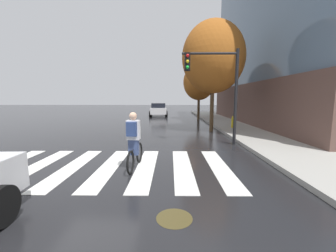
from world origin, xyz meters
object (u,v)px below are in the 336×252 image
at_px(street_tree_mid, 199,82).
at_px(street_tree_near, 213,57).
at_px(manhole_cover, 174,218).
at_px(cyclist, 134,141).
at_px(fire_hydrant, 233,122).
at_px(sedan_mid, 158,109).
at_px(traffic_light_near, 218,80).

bearing_deg(street_tree_mid, street_tree_near, -91.34).
height_order(manhole_cover, cyclist, cyclist).
xyz_separation_m(street_tree_near, street_tree_mid, (0.17, 7.41, -0.91)).
relative_size(manhole_cover, cyclist, 0.37).
relative_size(fire_hydrant, street_tree_mid, 0.14).
bearing_deg(manhole_cover, cyclist, 114.01).
bearing_deg(sedan_mid, manhole_cover, -86.02).
bearing_deg(fire_hydrant, manhole_cover, -111.58).
xyz_separation_m(traffic_light_near, fire_hydrant, (2.10, 4.44, -2.33)).
bearing_deg(traffic_light_near, street_tree_near, 81.93).
relative_size(cyclist, street_tree_near, 0.25).
bearing_deg(traffic_light_near, fire_hydrant, 64.71).
height_order(fire_hydrant, street_tree_near, street_tree_near).
distance_m(cyclist, traffic_light_near, 5.02).
bearing_deg(street_tree_near, street_tree_mid, 88.66).
distance_m(manhole_cover, cyclist, 2.91).
bearing_deg(cyclist, sedan_mid, 91.06).
bearing_deg(manhole_cover, sedan_mid, 93.98).
height_order(sedan_mid, cyclist, cyclist).
relative_size(sedan_mid, street_tree_mid, 0.83).
bearing_deg(sedan_mid, fire_hydrant, -63.01).
relative_size(cyclist, traffic_light_near, 0.41).
bearing_deg(fire_hydrant, cyclist, -123.80).
xyz_separation_m(manhole_cover, street_tree_near, (2.53, 9.69, 4.54)).
height_order(manhole_cover, sedan_mid, sedan_mid).
bearing_deg(traffic_light_near, sedan_mid, 102.72).
bearing_deg(sedan_mid, street_tree_near, -70.94).
distance_m(street_tree_near, street_tree_mid, 7.47).
relative_size(traffic_light_near, street_tree_near, 0.62).
bearing_deg(street_tree_near, sedan_mid, 109.06).
distance_m(fire_hydrant, street_tree_near, 4.36).
relative_size(traffic_light_near, fire_hydrant, 5.38).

